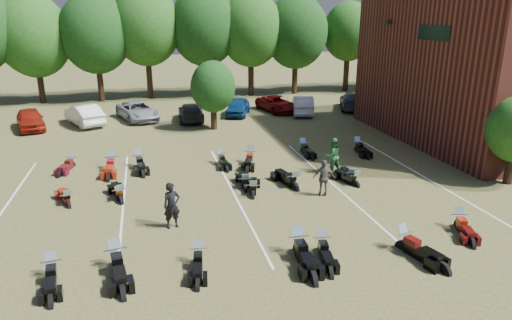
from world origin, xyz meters
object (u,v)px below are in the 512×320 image
object	(u,v)px
motorcycle_14	(72,167)
car_4	(238,107)
person_black	(172,205)
person_green	(332,156)
motorcycle_0	(117,267)
motorcycle_7	(69,207)
motorcycle_3	(298,254)
person_grey	(324,178)
car_0	(30,119)

from	to	relation	value
motorcycle_14	car_4	bearing A→B (deg)	60.11
person_black	person_green	xyz separation A→B (m)	(8.59, 4.53, 0.03)
motorcycle_0	motorcycle_7	distance (m)	6.14
car_4	person_green	xyz separation A→B (m)	(1.92, -15.32, 0.26)
car_4	motorcycle_3	distance (m)	23.16
person_grey	motorcycle_0	bearing A→B (deg)	45.04
person_green	motorcycle_7	size ratio (longest dim) A/B	0.95
car_4	person_black	world-z (taller)	person_black
car_0	motorcycle_3	world-z (taller)	car_0
car_4	motorcycle_3	bearing A→B (deg)	-76.66
motorcycle_7	person_black	bearing A→B (deg)	124.78
car_4	person_black	bearing A→B (deg)	-88.90
person_black	person_green	bearing A→B (deg)	12.95
car_4	person_black	xyz separation A→B (m)	(-6.66, -19.85, 0.22)
motorcycle_0	motorcycle_3	size ratio (longest dim) A/B	0.98
motorcycle_0	motorcycle_14	world-z (taller)	motorcycle_0
person_green	car_0	bearing A→B (deg)	-50.63
motorcycle_14	motorcycle_3	bearing A→B (deg)	-36.72
person_green	motorcycle_7	bearing A→B (deg)	-5.56
car_0	motorcycle_7	world-z (taller)	car_0
person_grey	motorcycle_0	distance (m)	10.02
motorcycle_7	car_0	bearing A→B (deg)	-92.68
car_0	motorcycle_7	bearing A→B (deg)	-88.59
motorcycle_0	motorcycle_14	distance (m)	11.69
car_0	motorcycle_14	bearing A→B (deg)	-82.85
person_black	motorcycle_0	bearing A→B (deg)	-142.93
car_4	motorcycle_14	world-z (taller)	car_4
person_black	motorcycle_7	xyz separation A→B (m)	(-4.31, 3.11, -0.93)
person_green	motorcycle_3	distance (m)	8.95
car_0	car_4	size ratio (longest dim) A/B	1.06
motorcycle_14	motorcycle_7	bearing A→B (deg)	-67.99
person_black	motorcycle_14	distance (m)	10.06
motorcycle_3	motorcycle_7	distance (m)	10.50
person_black	motorcycle_14	xyz separation A→B (m)	(-4.88, 8.75, -0.93)
person_green	motorcycle_14	world-z (taller)	person_green
person_grey	motorcycle_0	world-z (taller)	person_grey
person_green	motorcycle_3	xyz separation A→B (m)	(-4.47, -7.69, -0.96)
person_green	motorcycle_0	bearing A→B (deg)	22.01
car_4	motorcycle_3	world-z (taller)	car_4
motorcycle_3	car_4	bearing A→B (deg)	86.49
person_black	person_green	size ratio (longest dim) A/B	0.97
motorcycle_7	person_green	bearing A→B (deg)	166.90
car_0	person_green	xyz separation A→B (m)	(17.55, -14.12, 0.21)
person_green	person_grey	xyz separation A→B (m)	(-1.58, -2.84, -0.10)
car_0	person_black	world-z (taller)	person_black
motorcycle_0	person_grey	bearing A→B (deg)	17.11
motorcycle_3	car_0	bearing A→B (deg)	123.76
person_black	motorcycle_7	bearing A→B (deg)	129.28
car_0	motorcycle_3	bearing A→B (deg)	-74.32
person_green	car_4	bearing A→B (deg)	-94.66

